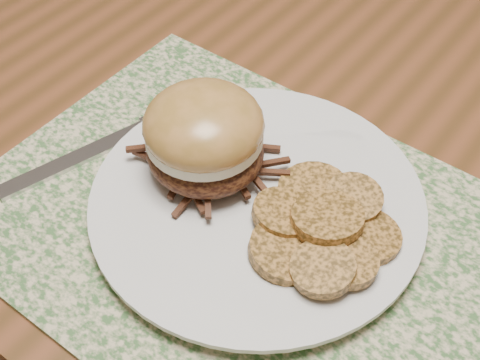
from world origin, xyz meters
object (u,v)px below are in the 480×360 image
object	(u,v)px
dining_table	(463,168)
dinner_plate	(257,204)
fork	(106,145)
pork_sandwich	(204,136)

from	to	relation	value
dining_table	dinner_plate	size ratio (longest dim) A/B	5.77
dining_table	dinner_plate	bearing A→B (deg)	-113.28
fork	pork_sandwich	bearing A→B (deg)	30.49
dining_table	fork	size ratio (longest dim) A/B	7.51
dining_table	fork	world-z (taller)	fork
dining_table	pork_sandwich	distance (m)	0.31
dinner_plate	fork	world-z (taller)	dinner_plate
dining_table	dinner_plate	distance (m)	0.27
fork	dining_table	bearing A→B (deg)	62.86
pork_sandwich	fork	bearing A→B (deg)	-142.25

